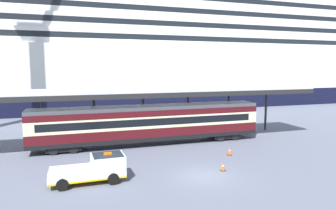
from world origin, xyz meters
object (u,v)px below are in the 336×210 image
service_truck (95,168)px  traffic_cone_near (223,167)px  train_carriage (150,123)px  cruise_ship (178,52)px  quay_bollard (111,156)px  traffic_cone_mid (230,151)px

service_truck → traffic_cone_near: service_truck is taller
train_carriage → service_truck: bearing=-125.3°
service_truck → traffic_cone_near: (9.73, -0.74, -0.66)m
train_carriage → traffic_cone_near: (3.32, -9.81, -1.98)m
service_truck → cruise_ship: bearing=63.6°
traffic_cone_near → quay_bollard: size_ratio=0.70×
train_carriage → service_truck: train_carriage is taller
cruise_ship → service_truck: 53.23m
traffic_cone_near → traffic_cone_mid: (2.64, 3.67, 0.05)m
train_carriage → service_truck: (-6.41, -9.06, -1.32)m
service_truck → traffic_cone_near: bearing=-4.4°
traffic_cone_near → quay_bollard: (-8.02, 5.03, 0.18)m
cruise_ship → train_carriage: (-16.82, -37.67, -9.17)m
cruise_ship → train_carriage: size_ratio=7.47×
traffic_cone_near → quay_bollard: bearing=147.9°
service_truck → traffic_cone_mid: (12.38, 2.92, -0.61)m
traffic_cone_mid → quay_bollard: 10.75m
cruise_ship → service_truck: size_ratio=33.96×
train_carriage → quay_bollard: (-4.70, -4.78, -1.80)m
traffic_cone_mid → quay_bollard: bearing=172.7°
quay_bollard → cruise_ship: bearing=63.1°
cruise_ship → train_carriage: 42.26m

